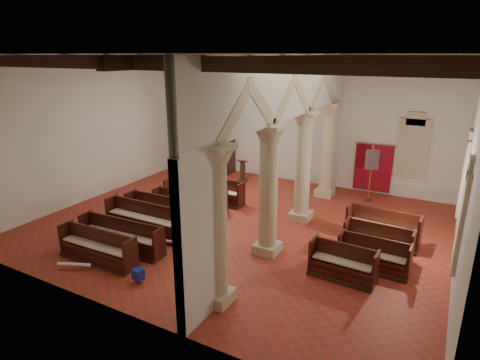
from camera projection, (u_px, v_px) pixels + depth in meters
name	position (u px, v px, depth m)	size (l,w,h in m)	color
floor	(240.00, 224.00, 14.79)	(14.00, 14.00, 0.00)	#9E2D22
ceiling	(240.00, 54.00, 12.97)	(14.00, 14.00, 0.00)	#331D11
wall_back	(301.00, 120.00, 18.89)	(14.00, 0.02, 6.00)	silver
wall_front	(110.00, 196.00, 8.86)	(14.00, 0.02, 6.00)	silver
wall_left	(96.00, 127.00, 17.08)	(0.02, 12.00, 6.00)	silver
wall_right	(470.00, 172.00, 10.68)	(0.02, 12.00, 6.00)	silver
ceiling_beams	(240.00, 60.00, 13.02)	(13.80, 11.80, 0.30)	#3C2113
arcade	(289.00, 133.00, 12.88)	(0.90, 11.90, 6.00)	beige
window_right_a	(463.00, 219.00, 9.67)	(0.03, 1.00, 2.20)	#316E50
window_right_b	(465.00, 176.00, 13.02)	(0.03, 1.00, 2.20)	#316E50
window_back	(412.00, 148.00, 16.83)	(1.00, 0.03, 2.20)	#316E50
pipe_organ	(215.00, 146.00, 21.03)	(2.10, 0.85, 4.40)	#3C2113
lectern	(243.00, 172.00, 19.56)	(0.52, 0.53, 1.14)	#321D10
dossal_curtain	(373.00, 168.00, 17.78)	(1.80, 0.07, 2.17)	maroon
processional_banner	(370.00, 183.00, 16.88)	(0.54, 0.68, 2.42)	#3C2113
hymnal_box_a	(138.00, 274.00, 10.97)	(0.30, 0.24, 0.30)	#161999
hymnal_box_b	(191.00, 237.00, 13.07)	(0.36, 0.29, 0.36)	#16269C
hymnal_box_c	(206.00, 219.00, 14.60)	(0.33, 0.27, 0.33)	navy
tube_heater_a	(74.00, 264.00, 11.65)	(0.10, 0.10, 0.99)	silver
tube_heater_b	(163.00, 240.00, 13.15)	(0.09, 0.09, 0.93)	silver
nave_pew_0	(98.00, 251.00, 12.06)	(2.70, 0.71, 1.00)	#3C2113
nave_pew_1	(121.00, 240.00, 12.77)	(3.06, 0.83, 1.01)	#3C2113
nave_pew_2	(147.00, 224.00, 13.95)	(3.32, 0.72, 1.07)	#3C2113
nave_pew_3	(162.00, 216.00, 14.55)	(2.98, 0.81, 1.10)	#3C2113
nave_pew_4	(183.00, 209.00, 15.39)	(2.55, 0.69, 0.98)	#3C2113
nave_pew_5	(195.00, 200.00, 16.26)	(2.73, 0.81, 1.05)	#3C2113
nave_pew_6	(209.00, 193.00, 17.03)	(3.20, 0.78, 1.03)	#3C2113
aisle_pew_0	(342.00, 268.00, 11.12)	(1.87, 0.77, 1.01)	#3C2113
aisle_pew_1	(373.00, 260.00, 11.58)	(2.02, 0.69, 0.98)	#3C2113
aisle_pew_2	(377.00, 247.00, 12.28)	(2.05, 0.77, 1.06)	#3C2113
aisle_pew_3	(382.00, 232.00, 13.19)	(2.37, 0.91, 1.15)	#3C2113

